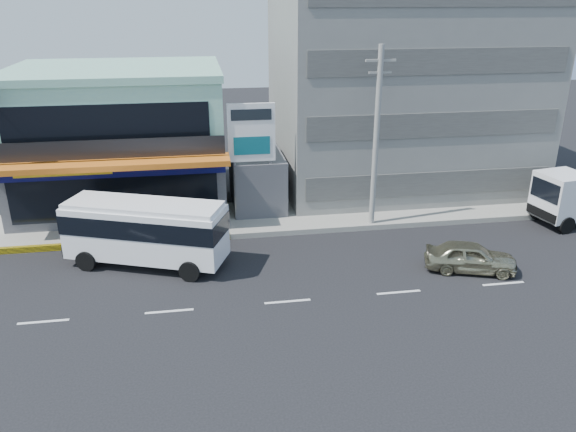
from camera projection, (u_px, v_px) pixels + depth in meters
The scene contains 11 objects.
ground at pixel (288, 302), 24.13m from camera, with size 120.00×120.00×0.00m, color black.
sidewalk at pixel (345, 213), 33.55m from camera, with size 70.00×5.00×0.30m, color gray.
shop_building at pixel (122, 141), 34.27m from camera, with size 12.40×11.70×8.00m.
concrete_building at pixel (401, 81), 36.83m from camera, with size 16.00×12.00×14.00m, color gray.
gap_structure at pixel (256, 179), 34.51m from camera, with size 3.00×6.00×3.50m, color #434247.
satellite_dish at pixel (258, 154), 32.92m from camera, with size 1.50×1.50×0.15m, color slate.
billboard at pixel (252, 139), 30.69m from camera, with size 2.60×0.18×6.90m.
utility_pole_near at pixel (376, 139), 29.93m from camera, with size 1.60×0.30×10.00m.
minibus at pixel (145, 228), 26.78m from camera, with size 8.04×5.05×3.21m.
sedan at pixel (471, 257), 26.60m from camera, with size 1.70×4.23×1.44m, color tan.
motorcycle_rider at pixel (173, 243), 28.06m from camera, with size 1.76×0.74×2.20m.
Camera 1 is at (-3.37, -20.82, 12.29)m, focal length 35.00 mm.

